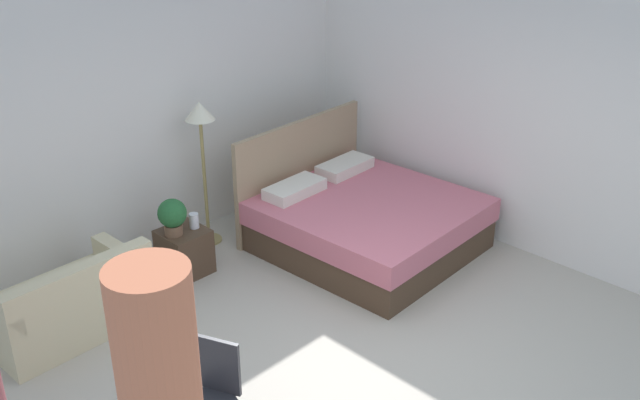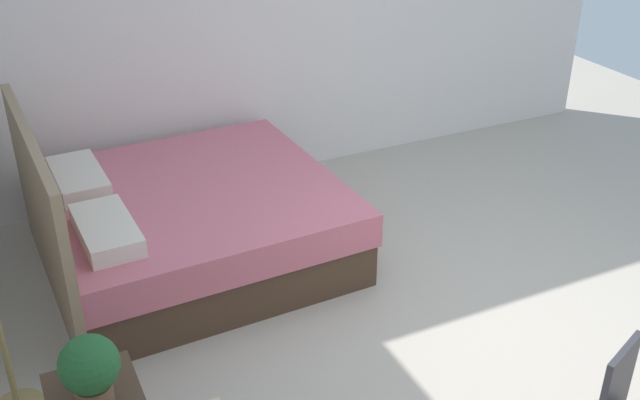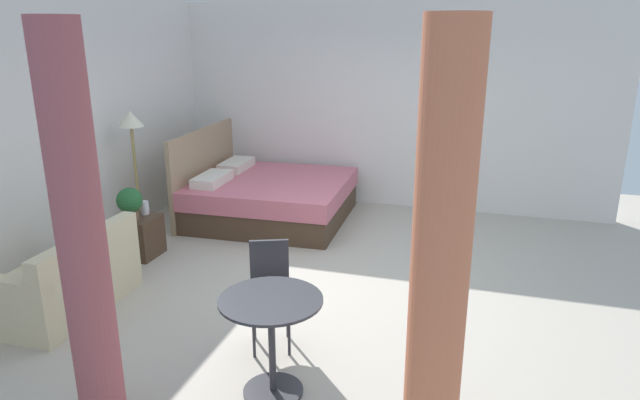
{
  "view_description": "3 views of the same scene",
  "coord_description": "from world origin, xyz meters",
  "views": [
    {
      "loc": [
        -3.59,
        -3.0,
        3.78
      ],
      "look_at": [
        0.49,
        0.96,
        1.07
      ],
      "focal_mm": 41.02,
      "sensor_mm": 36.0,
      "label": 1
    },
    {
      "loc": [
        -2.93,
        2.51,
        2.93
      ],
      "look_at": [
        0.71,
        0.78,
        0.77
      ],
      "focal_mm": 41.95,
      "sensor_mm": 36.0,
      "label": 2
    },
    {
      "loc": [
        -5.13,
        -1.35,
        2.5
      ],
      "look_at": [
        -0.11,
        0.16,
        0.88
      ],
      "focal_mm": 31.58,
      "sensor_mm": 36.0,
      "label": 3
    }
  ],
  "objects": [
    {
      "name": "potted_plant",
      "position": [
        -0.12,
        2.33,
        0.66
      ],
      "size": [
        0.28,
        0.28,
        0.37
      ],
      "color": "brown",
      "rests_on": "nightstand"
    },
    {
      "name": "ground_plane",
      "position": [
        0.0,
        0.0,
        -0.01
      ],
      "size": [
        8.55,
        9.17,
        0.02
      ],
      "primitive_type": "cube",
      "color": "#B2A899"
    },
    {
      "name": "vase",
      "position": [
        0.1,
        2.3,
        0.54
      ],
      "size": [
        0.09,
        0.09,
        0.15
      ],
      "color": "silver",
      "rests_on": "nightstand"
    },
    {
      "name": "wall_right",
      "position": [
        2.78,
        0.0,
        1.43
      ],
      "size": [
        0.12,
        6.17,
        2.87
      ],
      "primitive_type": "cube",
      "color": "silver",
      "rests_on": "ground"
    },
    {
      "name": "bed",
      "position": [
        1.61,
        1.41,
        0.31
      ],
      "size": [
        1.96,
        2.07,
        1.19
      ],
      "color": "#473323",
      "rests_on": "ground"
    }
  ]
}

